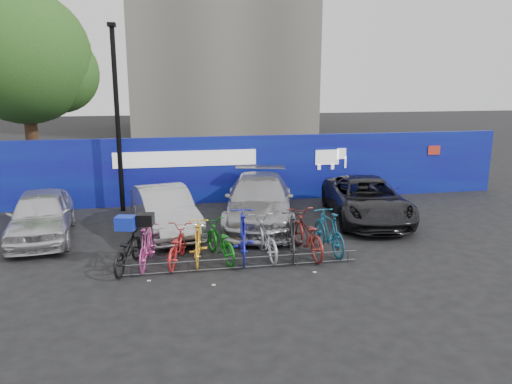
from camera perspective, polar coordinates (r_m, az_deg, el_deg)
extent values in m
plane|color=black|center=(12.53, -1.85, -7.80)|extent=(100.00, 100.00, 0.00)
cube|color=#140A92|center=(17.97, -4.81, 2.54)|extent=(22.00, 0.15, 2.40)
cube|color=white|center=(17.72, -8.03, 3.79)|extent=(5.00, 0.02, 0.55)
cube|color=white|center=(18.70, 8.14, 3.95)|extent=(1.20, 0.02, 0.90)
cube|color=red|center=(20.46, 19.68, 4.52)|extent=(0.50, 0.02, 0.35)
cylinder|color=#382314|center=(22.35, -24.21, 5.57)|extent=(0.50, 0.50, 4.00)
sphere|color=#275B1C|center=(22.22, -25.00, 13.77)|extent=(5.20, 5.20, 5.20)
sphere|color=#275B1C|center=(22.25, -21.60, 12.51)|extent=(3.20, 3.20, 3.20)
cylinder|color=black|center=(17.11, -15.53, 7.68)|extent=(0.16, 0.16, 6.00)
cube|color=black|center=(17.12, -16.18, 17.88)|extent=(0.25, 0.50, 0.12)
cylinder|color=#595B60|center=(11.88, -1.42, -7.55)|extent=(5.60, 0.03, 0.03)
cylinder|color=#595B60|center=(11.96, -1.41, -8.58)|extent=(5.60, 0.03, 0.03)
cylinder|color=#595B60|center=(11.83, -14.09, -8.77)|extent=(0.03, 0.03, 0.28)
cylinder|color=#595B60|center=(11.81, -7.72, -8.52)|extent=(0.03, 0.03, 0.28)
cylinder|color=#595B60|center=(11.93, -1.41, -8.18)|extent=(0.03, 0.03, 0.28)
cylinder|color=#595B60|center=(12.19, 4.69, -7.75)|extent=(0.03, 0.03, 0.28)
cylinder|color=#595B60|center=(12.58, 10.46, -7.26)|extent=(0.03, 0.03, 0.28)
imported|color=silver|center=(15.21, -23.35, -2.43)|extent=(2.02, 4.15, 1.36)
imported|color=#9F9FA3|center=(14.74, -10.40, -2.11)|extent=(2.18, 4.20, 1.32)
imported|color=#ADAEB2|center=(15.37, 0.36, -1.00)|extent=(3.05, 5.35, 1.46)
imported|color=black|center=(16.20, 12.49, -0.84)|extent=(2.87, 5.02, 1.32)
imported|color=black|center=(12.24, -14.51, -6.33)|extent=(1.09, 1.95, 0.97)
imported|color=#C5418F|center=(12.28, -12.38, -6.01)|extent=(0.76, 1.76, 1.02)
imported|color=red|center=(12.34, -9.05, -6.07)|extent=(1.00, 1.82, 0.91)
imported|color=yellow|center=(12.34, -6.63, -5.68)|extent=(0.70, 1.76, 1.03)
imported|color=#106D14|center=(12.46, -4.15, -5.62)|extent=(1.07, 1.91, 0.95)
imported|color=#1E21AC|center=(12.48, -1.50, -4.91)|extent=(0.83, 2.10, 1.23)
imported|color=#ABAEB3|center=(12.64, 1.10, -5.23)|extent=(0.79, 1.93, 0.99)
imported|color=#28282B|center=(12.66, 4.18, -4.94)|extent=(0.90, 1.92, 1.11)
imported|color=maroon|center=(12.82, 5.83, -4.79)|extent=(0.89, 2.13, 1.09)
imported|color=#175A7B|center=(13.03, 8.31, -4.50)|extent=(0.70, 1.91, 1.12)
cube|color=#142BC0|center=(12.05, -14.68, -3.44)|extent=(0.51, 0.44, 0.32)
cube|color=black|center=(12.09, -12.53, -3.08)|extent=(0.44, 0.41, 0.28)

